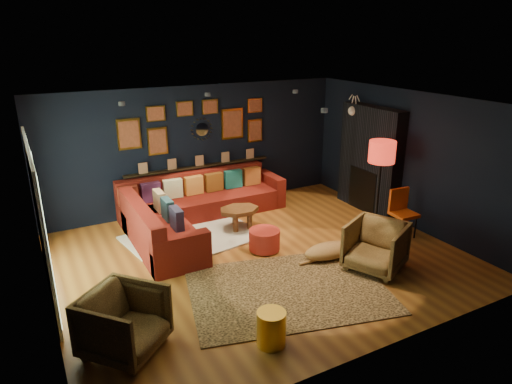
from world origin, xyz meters
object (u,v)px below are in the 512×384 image
armchair_left (124,320)px  orange_chair (402,209)px  sectional (188,211)px  floor_lamp (382,156)px  dog (330,248)px  gold_stool (271,328)px  pouf (264,240)px  armchair_right (376,244)px  coffee_table (239,212)px

armchair_left → orange_chair: 5.38m
sectional → floor_lamp: 3.81m
armchair_left → dog: (3.55, 0.74, -0.22)m
gold_stool → floor_lamp: floor_lamp is taller
gold_stool → sectional: bearing=84.9°
pouf → floor_lamp: bearing=-6.2°
armchair_left → floor_lamp: bearing=-27.2°
armchair_right → floor_lamp: 1.88m
sectional → dog: size_ratio=2.77×
armchair_left → dog: armchair_left is taller
coffee_table → orange_chair: (2.53, -1.66, 0.18)m
coffee_table → armchair_left: (-2.77, -2.57, 0.09)m
dog → armchair_left: bearing=-162.8°
armchair_left → floor_lamp: 5.32m
sectional → coffee_table: 1.01m
sectional → coffee_table: bearing=-34.3°
armchair_left → armchair_right: bearing=-39.6°
armchair_right → sectional: bearing=-172.3°
sectional → pouf: size_ratio=6.31×
gold_stool → dog: size_ratio=0.36×
armchair_left → floor_lamp: (5.05, 1.28, 1.05)m
sectional → dog: 2.90m
orange_chair → sectional: bearing=150.2°
sectional → orange_chair: orange_chair is taller
sectional → floor_lamp: bearing=-30.8°
sectional → orange_chair: size_ratio=3.82×
coffee_table → dog: 2.00m
sectional → armchair_right: size_ratio=3.92×
floor_lamp → armchair_left: bearing=-165.7°
dog → armchair_right: bearing=-48.2°
sectional → gold_stool: 3.87m
gold_stool → orange_chair: size_ratio=0.50×
coffee_table → pouf: coffee_table is taller
pouf → dog: 1.13m
coffee_table → dog: (0.78, -1.83, -0.14)m
floor_lamp → sectional: bearing=149.2°
armchair_left → armchair_right: (3.99, 0.14, 0.00)m
orange_chair → coffee_table: bearing=150.5°
sectional → orange_chair: 4.05m
armchair_right → pouf: bearing=-164.9°
pouf → orange_chair: 2.65m
armchair_left → orange_chair: orange_chair is taller
pouf → armchair_left: 3.15m
sectional → armchair_left: 3.69m
sectional → armchair_right: bearing=-55.6°
orange_chair → dog: (-1.75, -0.17, -0.32)m
sectional → gold_stool: bearing=-95.1°
floor_lamp → dog: floor_lamp is taller
pouf → orange_chair: size_ratio=0.60×
sectional → dog: bearing=-56.1°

